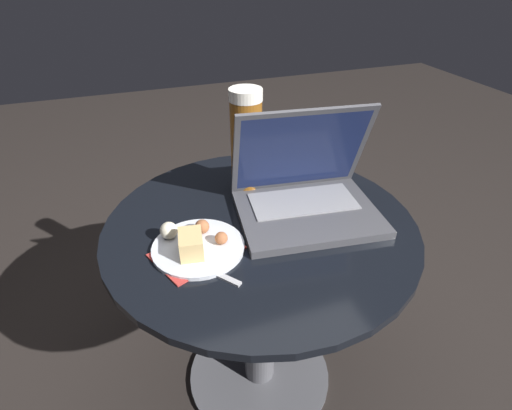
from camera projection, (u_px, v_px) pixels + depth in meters
ground_plane at (259, 374)px, 1.21m from camera, size 6.00×6.00×0.00m
table at (260, 278)px, 1.00m from camera, size 0.70×0.70×0.57m
napkin at (197, 251)px, 0.81m from camera, size 0.20×0.17×0.00m
laptop at (305, 192)px, 0.91m from camera, size 0.34×0.28×0.24m
beer_glass at (246, 143)px, 0.95m from camera, size 0.08×0.08×0.26m
snack_plate at (195, 244)px, 0.81m from camera, size 0.19×0.19×0.05m
fork at (197, 265)px, 0.78m from camera, size 0.12×0.15×0.00m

